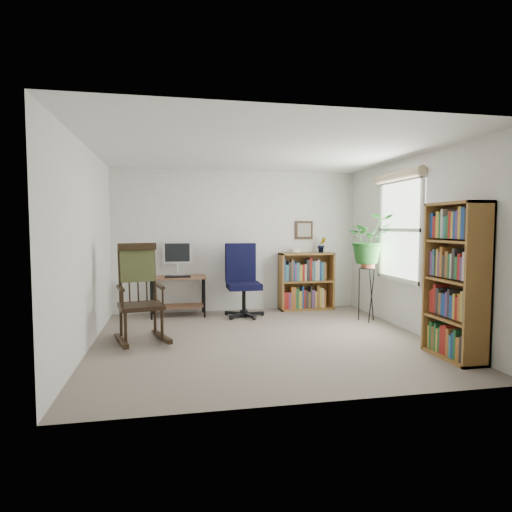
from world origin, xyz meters
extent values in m
cube|color=gray|center=(0.00, 0.00, 0.00)|extent=(4.20, 4.00, 0.00)
cube|color=white|center=(0.00, 0.00, 2.40)|extent=(4.20, 4.00, 0.00)
cube|color=silver|center=(0.00, 2.00, 1.20)|extent=(4.20, 0.00, 2.40)
cube|color=silver|center=(0.00, -2.00, 1.20)|extent=(4.20, 0.00, 2.40)
cube|color=silver|center=(-2.10, 0.00, 1.20)|extent=(0.00, 4.00, 2.40)
cube|color=silver|center=(2.10, 0.00, 1.20)|extent=(0.00, 4.00, 2.40)
cube|color=black|center=(-1.03, 1.58, 0.66)|extent=(0.40, 0.15, 0.02)
imported|color=#215E22|center=(1.80, 0.74, 1.62)|extent=(1.69, 1.88, 1.46)
imported|color=#215E22|center=(1.45, 1.83, 1.05)|extent=(0.13, 0.24, 0.11)
camera|label=1|loc=(-1.11, -5.27, 1.45)|focal=30.00mm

